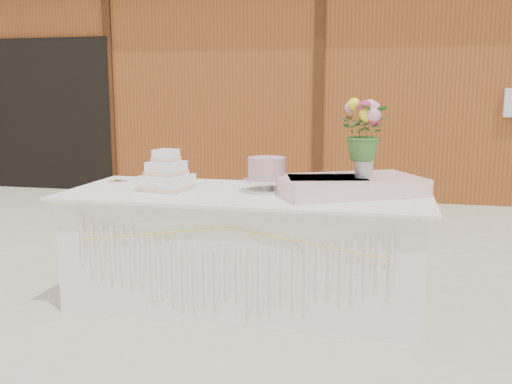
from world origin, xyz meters
TOP-DOWN VIEW (x-y plane):
  - ground at (0.00, 0.00)m, footprint 80.00×80.00m
  - barn at (-0.01, 5.99)m, footprint 12.60×4.60m
  - cake_table at (0.00, -0.00)m, footprint 2.40×1.00m
  - wedding_cake at (-0.55, -0.02)m, footprint 0.36×0.36m
  - pink_cake_stand at (0.13, 0.05)m, footprint 0.32×0.32m
  - satin_runner at (0.67, 0.07)m, footprint 1.04×0.88m
  - flower_vase at (0.76, 0.06)m, footprint 0.12×0.12m
  - bouquet at (0.76, 0.06)m, footprint 0.32×0.28m
  - loose_flowers at (-1.02, 0.13)m, footprint 0.23×0.40m

SIDE VIEW (x-z plane):
  - ground at x=0.00m, z-range 0.00..0.00m
  - cake_table at x=0.00m, z-range 0.00..0.77m
  - loose_flowers at x=-1.02m, z-range 0.77..0.79m
  - satin_runner at x=0.67m, z-range 0.77..0.88m
  - wedding_cake at x=-0.55m, z-range 0.73..1.00m
  - pink_cake_stand at x=0.13m, z-range 0.78..1.01m
  - flower_vase at x=0.76m, z-range 0.88..1.04m
  - bouquet at x=0.76m, z-range 1.04..1.40m
  - barn at x=-0.01m, z-range 0.03..3.33m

